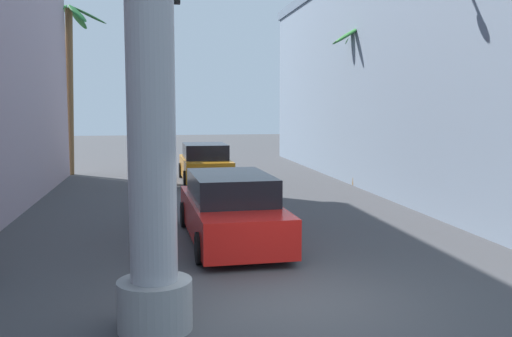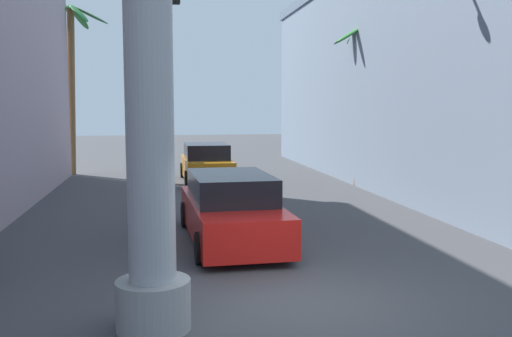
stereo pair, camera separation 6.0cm
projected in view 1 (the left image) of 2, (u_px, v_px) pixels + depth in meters
ground_plane at (222, 201)px, 18.74m from camera, size 87.56×87.56×0.00m
building_right at (456, 73)px, 22.99m from camera, size 9.03×26.82×8.80m
street_lamp at (444, 51)px, 15.07m from camera, size 2.60×0.28×7.52m
traffic_light_mast at (35, 47)px, 10.91m from camera, size 4.95×0.32×6.01m
car_lead at (231, 209)px, 13.05m from camera, size 2.15×5.18×1.56m
car_far at (205, 164)px, 23.47m from camera, size 2.04×4.44×1.56m
palm_tree_far_left at (69, 63)px, 25.36m from camera, size 3.34×3.23×7.60m
palm_tree_mid_right at (362, 79)px, 21.97m from camera, size 2.48×2.50×6.19m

